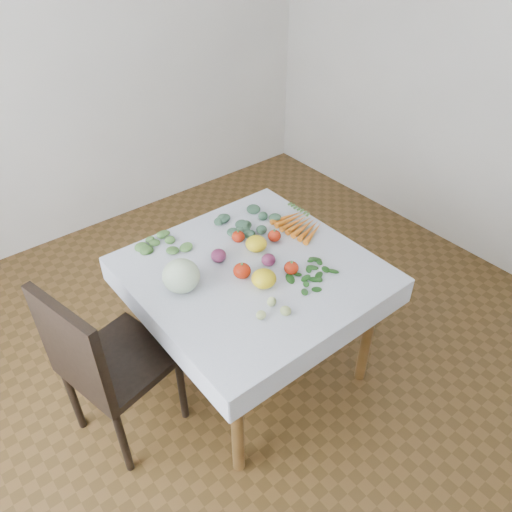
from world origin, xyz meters
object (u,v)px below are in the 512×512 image
Objects in this scene: table at (253,284)px; chair at (101,361)px; heirloom_back at (256,244)px; cabbage at (181,276)px; carrot_bunch at (300,224)px.

chair reaches higher than table.
chair reaches higher than heirloom_back.
cabbage reaches higher than heirloom_back.
chair is at bearing 173.29° from table.
table is at bearing -6.71° from chair.
chair is 8.74× the size of heirloom_back.
cabbage is 0.79m from carrot_bunch.
table is 0.41m from cabbage.
chair is 0.53m from cabbage.
heirloom_back is (0.46, 0.02, -0.04)m from cabbage.
table is at bearing -14.22° from cabbage.
chair is 3.39× the size of carrot_bunch.
chair reaches higher than cabbage.
carrot_bunch is (0.79, 0.03, -0.06)m from cabbage.
cabbage is at bearing -177.81° from carrot_bunch.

